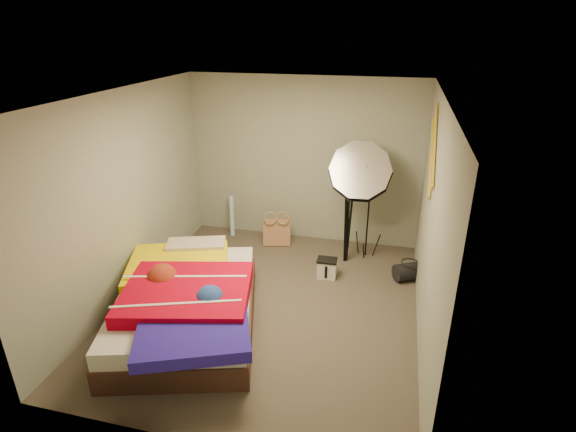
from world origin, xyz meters
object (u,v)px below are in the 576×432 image
(tote_bag, at_px, (277,232))
(photo_umbrella, at_px, (360,172))
(wrapping_roll, at_px, (232,216))
(camera_tripod, at_px, (348,214))
(camera_case, at_px, (327,269))
(bed, at_px, (187,303))
(duffel_bag, at_px, (409,272))

(tote_bag, distance_m, photo_umbrella, 1.65)
(wrapping_roll, relative_size, camera_tripod, 0.51)
(camera_case, height_order, photo_umbrella, photo_umbrella)
(photo_umbrella, bearing_deg, camera_tripod, -135.87)
(bed, xyz_separation_m, camera_tripod, (1.53, 1.95, 0.42))
(tote_bag, bearing_deg, camera_tripod, -28.18)
(tote_bag, bearing_deg, wrapping_roll, 153.68)
(tote_bag, relative_size, camera_case, 1.67)
(camera_case, height_order, duffel_bag, camera_case)
(duffel_bag, bearing_deg, tote_bag, 134.69)
(wrapping_roll, height_order, camera_case, wrapping_roll)
(photo_umbrella, height_order, camera_tripod, photo_umbrella)
(camera_case, xyz_separation_m, photo_umbrella, (0.31, 0.64, 1.18))
(bed, relative_size, photo_umbrella, 1.36)
(tote_bag, distance_m, duffel_bag, 2.07)
(tote_bag, xyz_separation_m, photo_umbrella, (1.22, -0.15, 1.10))
(tote_bag, xyz_separation_m, camera_case, (0.91, -0.79, -0.08))
(wrapping_roll, height_order, camera_tripod, camera_tripod)
(camera_case, bearing_deg, camera_tripod, 68.53)
(camera_tripod, bearing_deg, camera_case, -109.80)
(bed, bearing_deg, tote_bag, 78.96)
(wrapping_roll, height_order, photo_umbrella, photo_umbrella)
(duffel_bag, xyz_separation_m, camera_tripod, (-0.88, 0.32, 0.62))
(photo_umbrella, bearing_deg, bed, -128.71)
(duffel_bag, bearing_deg, wrapping_roll, 135.99)
(duffel_bag, bearing_deg, photo_umbrella, 121.21)
(wrapping_roll, height_order, bed, wrapping_roll)
(tote_bag, height_order, wrapping_roll, wrapping_roll)
(bed, bearing_deg, camera_tripod, 51.79)
(tote_bag, xyz_separation_m, bed, (-0.43, -2.21, 0.10))
(camera_case, bearing_deg, wrapping_roll, 149.08)
(duffel_bag, distance_m, camera_tripod, 1.12)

